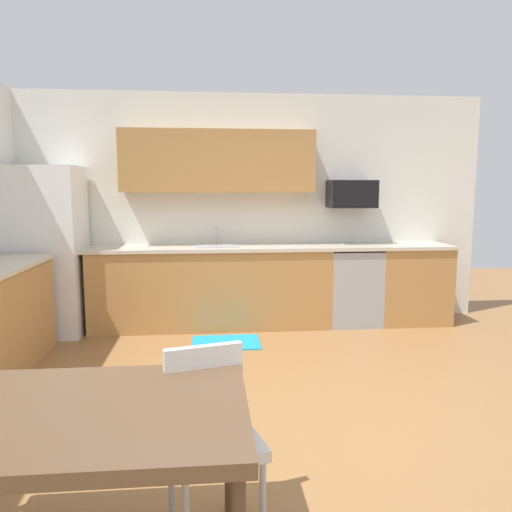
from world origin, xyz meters
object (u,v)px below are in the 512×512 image
at_px(refrigerator, 47,251).
at_px(dining_table, 69,423).
at_px(oven_range, 352,285).
at_px(chair_near_table, 210,425).
at_px(microwave, 352,194).

bearing_deg(refrigerator, dining_table, -71.50).
xyz_separation_m(oven_range, dining_table, (-2.23, -3.72, 0.23)).
xyz_separation_m(oven_range, chair_near_table, (-1.68, -3.43, 0.05)).
height_order(microwave, chair_near_table, microwave).
distance_m(oven_range, chair_near_table, 3.81).
height_order(microwave, dining_table, microwave).
distance_m(oven_range, microwave, 1.08).
distance_m(microwave, dining_table, 4.50).
bearing_deg(refrigerator, oven_range, 1.33).
distance_m(dining_table, chair_near_table, 0.65).
bearing_deg(dining_table, refrigerator, 108.50).
xyz_separation_m(dining_table, chair_near_table, (0.55, 0.29, -0.18)).
bearing_deg(oven_range, chair_near_table, -116.10).
bearing_deg(chair_near_table, oven_range, 63.90).
bearing_deg(dining_table, microwave, 59.74).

